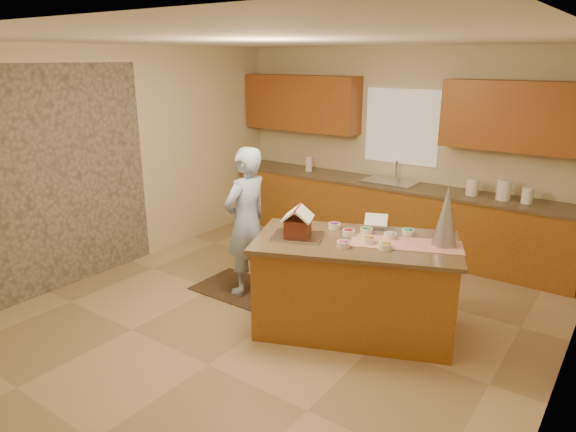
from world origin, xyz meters
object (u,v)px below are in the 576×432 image
Objects in this scene: tinsel_tree at (446,216)px; boy at (246,222)px; island_base at (355,287)px; gingerbread_house at (298,225)px.

boy is (-2.08, -0.30, -0.36)m from tinsel_tree.
gingerbread_house reaches higher than island_base.
tinsel_tree is 0.33× the size of boy.
boy reaches higher than gingerbread_house.
gingerbread_house is (-1.19, -0.60, -0.15)m from tinsel_tree.
tinsel_tree reaches higher than island_base.
island_base is 1.44m from boy.
tinsel_tree is 1.35m from gingerbread_house.
island_base is 1.10× the size of boy.
island_base is 1.09m from tinsel_tree.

